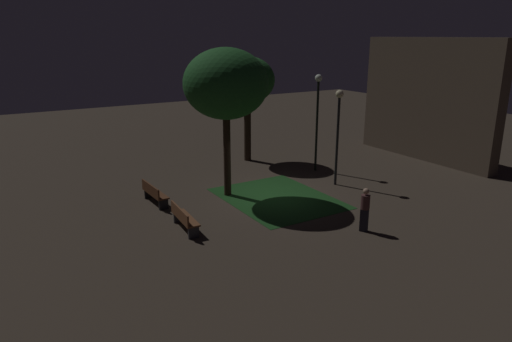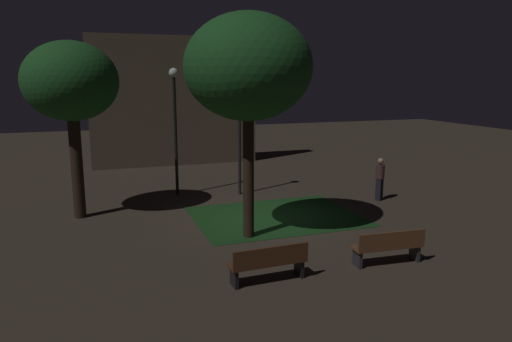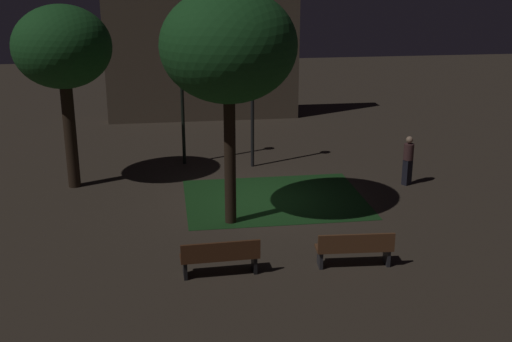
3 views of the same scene
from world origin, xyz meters
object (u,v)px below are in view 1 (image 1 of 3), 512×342
at_px(bench_near_trees, 184,218).
at_px(lamp_post_plaza_east, 318,107).
at_px(pedestrian, 365,209).
at_px(lamp_post_path_center, 338,121).
at_px(bench_front_left, 154,193).
at_px(tree_near_wall, 226,85).
at_px(tree_back_left, 247,81).

relative_size(bench_near_trees, lamp_post_plaza_east, 0.37).
height_order(lamp_post_plaza_east, pedestrian, lamp_post_plaza_east).
bearing_deg(lamp_post_path_center, lamp_post_plaza_east, 164.04).
height_order(lamp_post_path_center, lamp_post_plaza_east, lamp_post_plaza_east).
relative_size(lamp_post_path_center, lamp_post_plaza_east, 0.90).
bearing_deg(bench_front_left, lamp_post_path_center, 77.02).
xyz_separation_m(tree_near_wall, pedestrian, (5.97, 2.34, -3.95)).
xyz_separation_m(bench_front_left, lamp_post_path_center, (1.88, 8.15, 2.53)).
distance_m(lamp_post_plaza_east, pedestrian, 8.15).
distance_m(tree_near_wall, lamp_post_path_center, 5.47).
bearing_deg(lamp_post_plaza_east, bench_front_left, -86.85).
relative_size(tree_near_wall, lamp_post_path_center, 1.43).
bearing_deg(pedestrian, tree_near_wall, -158.55).
relative_size(bench_near_trees, tree_near_wall, 0.29).
bearing_deg(lamp_post_path_center, tree_near_wall, -104.63).
bearing_deg(bench_near_trees, tree_back_left, 136.53).
distance_m(tree_back_left, tree_near_wall, 5.95).
bearing_deg(tree_near_wall, lamp_post_plaza_east, 100.54).
height_order(bench_near_trees, tree_back_left, tree_back_left).
bearing_deg(pedestrian, bench_front_left, -140.00).
relative_size(bench_near_trees, pedestrian, 1.13).
xyz_separation_m(tree_near_wall, lamp_post_path_center, (1.31, 5.01, -1.78)).
relative_size(bench_front_left, tree_near_wall, 0.29).
distance_m(tree_back_left, lamp_post_plaza_east, 4.23).
xyz_separation_m(bench_front_left, pedestrian, (6.54, 5.49, 0.37)).
height_order(bench_near_trees, pedestrian, pedestrian).
height_order(tree_near_wall, lamp_post_path_center, tree_near_wall).
distance_m(tree_back_left, lamp_post_path_center, 6.24).
height_order(bench_front_left, lamp_post_plaza_east, lamp_post_plaza_east).
bearing_deg(pedestrian, lamp_post_plaza_east, 154.58).
distance_m(bench_front_left, pedestrian, 8.55).
bearing_deg(tree_near_wall, bench_near_trees, -50.57).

